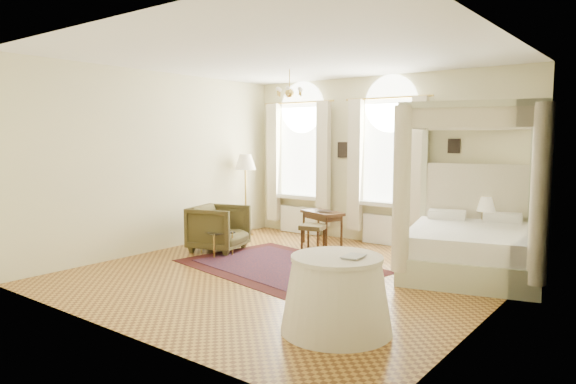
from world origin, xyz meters
The scene contains 18 objects.
ground centered at (0.00, 0.00, 0.00)m, with size 6.00×6.00×0.00m, color #AD7D32.
room_walls centered at (0.00, 0.00, 1.98)m, with size 6.00×6.00×6.00m.
window_left centered at (-1.90, 2.87, 1.49)m, with size 1.62×0.27×3.29m.
window_right centered at (0.20, 2.87, 1.49)m, with size 1.62×0.27×3.29m.
chandelier centered at (-0.90, 1.20, 2.91)m, with size 0.51×0.45×0.50m.
wall_pictures centered at (0.09, 2.97, 1.89)m, with size 2.54×0.03×0.39m.
canopy_bed centered at (2.19, 1.73, 0.59)m, with size 2.46×2.77×2.58m.
nightstand centered at (2.18, 2.70, 0.32)m, with size 0.45×0.41×0.64m, color #36210E.
nightstand_lamp centered at (2.10, 2.78, 0.94)m, with size 0.31×0.31×0.45m.
writing_desk centered at (-0.81, 2.14, 0.57)m, with size 1.00×0.76×0.67m.
laptop centered at (-0.73, 2.13, 0.68)m, with size 0.35×0.23×0.03m, color black.
stool centered at (-0.68, 1.64, 0.41)m, with size 0.51×0.51×0.49m.
armchair centered at (-2.06, 0.56, 0.43)m, with size 0.91×0.93×0.85m, color #40381B.
coffee_table centered at (-1.89, 0.33, 0.39)m, with size 0.74×0.63×0.43m.
floor_lamp centered at (-2.70, 2.01, 1.49)m, with size 0.45×0.45×1.75m.
oriental_rug centered at (-0.42, 0.30, 0.01)m, with size 3.44×2.74×0.01m.
side_table centered at (1.81, -1.52, 0.41)m, with size 1.22×1.22×0.83m.
book centered at (1.90, -1.50, 0.84)m, with size 0.20×0.27×0.03m, color black.
Camera 1 is at (4.68, -6.13, 2.09)m, focal length 32.00 mm.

